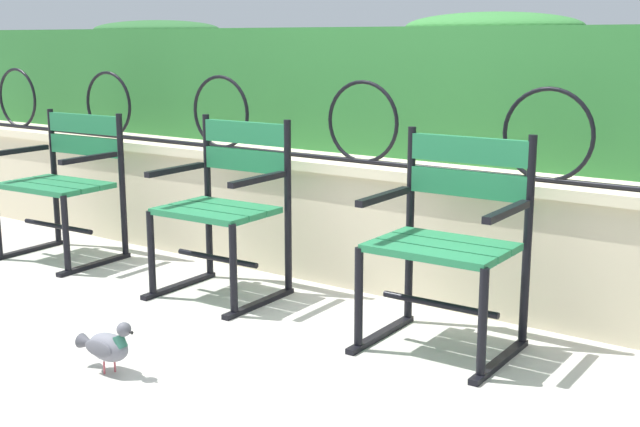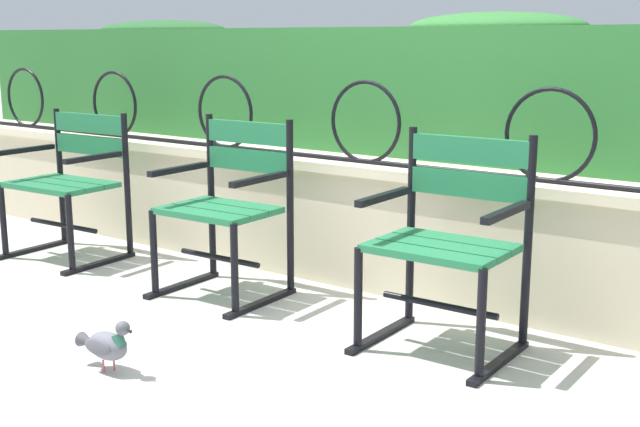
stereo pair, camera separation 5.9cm
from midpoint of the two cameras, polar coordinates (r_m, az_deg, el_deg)
The scene contains 8 objects.
ground_plane at distance 3.53m, azimuth -0.74°, elevation -9.11°, with size 60.00×60.00×0.00m, color #BCB7AD.
stone_wall at distance 4.20m, azimuth 7.21°, elevation -1.09°, with size 7.89×0.41×0.65m.
iron_arch_fence at distance 4.18m, azimuth 4.00°, elevation 5.86°, with size 7.34×0.02×0.42m.
hedge_row at distance 4.52m, azimuth 11.01°, elevation 8.52°, with size 7.73×0.63×0.82m.
park_chair_leftmost at distance 5.05m, azimuth -16.45°, elevation 2.30°, with size 0.65×0.55×0.85m.
park_chair_centre_left at distance 4.15m, azimuth -5.91°, elevation 0.74°, with size 0.58×0.54×0.88m.
park_chair_centre_right at distance 3.45m, azimuth 9.39°, elevation -1.61°, with size 0.60×0.53×0.89m.
pigeon_near_chairs at distance 3.34m, azimuth -13.96°, elevation -8.71°, with size 0.29×0.11×0.22m.
Camera 2 is at (2.03, -2.59, 1.27)m, focal length 46.54 mm.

